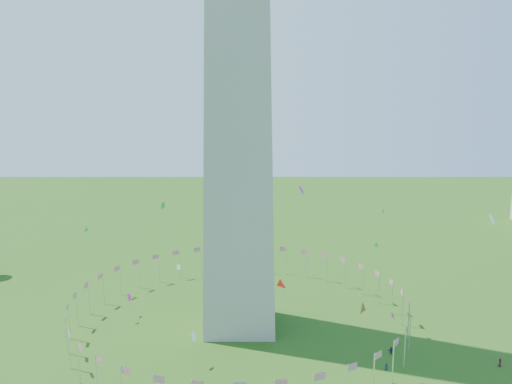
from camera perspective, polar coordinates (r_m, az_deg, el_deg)
flag_ring at (r=125.86m, az=-1.84°, el=-13.19°), size 80.24×80.24×9.00m
kites_aloft at (r=99.03m, az=3.86°, el=-10.24°), size 107.36×65.29×34.61m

